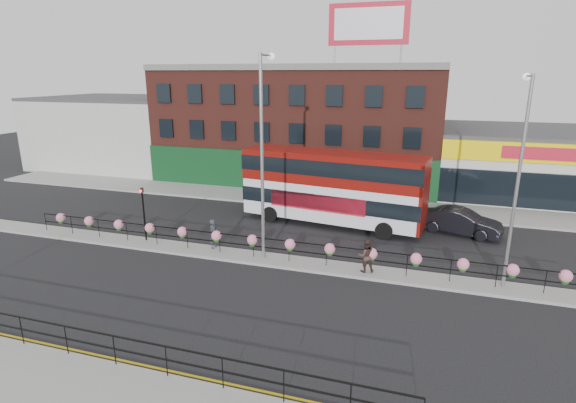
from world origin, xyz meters
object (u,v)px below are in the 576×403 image
(double_decker_bus, at_px, (333,181))
(lamp_column_east, at_px, (519,166))
(car, at_px, (460,222))
(pedestrian_b, at_px, (366,255))
(lamp_column_west, at_px, (264,141))
(pedestrian_a, at_px, (214,234))

(double_decker_bus, bearing_deg, lamp_column_east, -34.67)
(car, bearing_deg, lamp_column_east, -151.99)
(pedestrian_b, distance_m, lamp_column_west, 7.66)
(car, distance_m, pedestrian_a, 15.14)
(pedestrian_a, relative_size, pedestrian_b, 0.97)
(car, height_order, lamp_column_east, lamp_column_east)
(car, bearing_deg, pedestrian_b, 163.97)
(pedestrian_a, height_order, pedestrian_b, pedestrian_b)
(lamp_column_west, bearing_deg, car, 35.52)
(pedestrian_a, relative_size, lamp_column_west, 0.16)
(double_decker_bus, height_order, pedestrian_a, double_decker_bus)
(car, height_order, pedestrian_b, pedestrian_b)
(car, xyz_separation_m, pedestrian_a, (-13.39, -7.07, 0.19))
(pedestrian_a, bearing_deg, double_decker_bus, -31.88)
(double_decker_bus, bearing_deg, car, 4.09)
(lamp_column_west, bearing_deg, pedestrian_a, 175.84)
(double_decker_bus, bearing_deg, pedestrian_a, -129.64)
(double_decker_bus, distance_m, pedestrian_a, 8.66)
(pedestrian_a, bearing_deg, lamp_column_east, -82.66)
(car, height_order, pedestrian_a, pedestrian_a)
(pedestrian_b, bearing_deg, lamp_column_east, 161.80)
(double_decker_bus, xyz_separation_m, lamp_column_east, (9.55, -6.60, 2.84))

